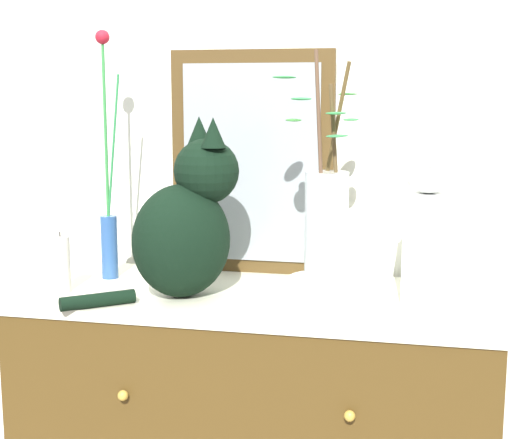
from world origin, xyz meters
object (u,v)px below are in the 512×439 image
object	(u,v)px
cat_sitting	(187,222)
bowl_porcelain	(325,290)
candle_pillar	(61,264)
vase_glass_clear	(326,218)
vase_slim_green	(108,211)
mirror_leaning	(252,163)
jar_lidded_porcelain	(427,237)

from	to	relation	value
cat_sitting	bowl_porcelain	bearing A→B (deg)	2.26
cat_sitting	candle_pillar	distance (m)	0.33
cat_sitting	vase_glass_clear	size ratio (longest dim) A/B	0.82
vase_slim_green	bowl_porcelain	size ratio (longest dim) A/B	3.62
mirror_leaning	vase_glass_clear	bearing A→B (deg)	-48.16
vase_slim_green	vase_glass_clear	bearing A→B (deg)	-10.94
vase_glass_clear	candle_pillar	size ratio (longest dim) A/B	3.48
mirror_leaning	vase_glass_clear	world-z (taller)	mirror_leaning
mirror_leaning	vase_slim_green	distance (m)	0.40
cat_sitting	candle_pillar	xyz separation A→B (m)	(-0.31, -0.03, -0.11)
cat_sitting	candle_pillar	bearing A→B (deg)	-174.24
bowl_porcelain	vase_glass_clear	xyz separation A→B (m)	(-0.00, -0.00, 0.17)
candle_pillar	vase_slim_green	bearing A→B (deg)	69.17
cat_sitting	jar_lidded_porcelain	bearing A→B (deg)	7.89
candle_pillar	bowl_porcelain	bearing A→B (deg)	3.97
jar_lidded_porcelain	candle_pillar	size ratio (longest dim) A/B	2.25
mirror_leaning	jar_lidded_porcelain	world-z (taller)	mirror_leaning
bowl_porcelain	vase_glass_clear	world-z (taller)	vase_glass_clear
mirror_leaning	cat_sitting	distance (m)	0.31
vase_slim_green	candle_pillar	bearing A→B (deg)	-110.83
jar_lidded_porcelain	vase_slim_green	bearing A→B (deg)	176.60
vase_glass_clear	candle_pillar	world-z (taller)	vase_glass_clear
vase_slim_green	candle_pillar	world-z (taller)	vase_slim_green
mirror_leaning	jar_lidded_porcelain	xyz separation A→B (m)	(0.46, -0.19, -0.14)
cat_sitting	vase_glass_clear	bearing A→B (deg)	2.21
vase_slim_green	cat_sitting	bearing A→B (deg)	-26.33
jar_lidded_porcelain	candle_pillar	distance (m)	0.87
cat_sitting	candle_pillar	size ratio (longest dim) A/B	2.85
mirror_leaning	bowl_porcelain	world-z (taller)	mirror_leaning
vase_slim_green	candle_pillar	size ratio (longest dim) A/B	4.26
cat_sitting	vase_slim_green	bearing A→B (deg)	153.67
bowl_porcelain	vase_glass_clear	size ratio (longest dim) A/B	0.34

